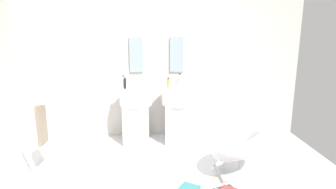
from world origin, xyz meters
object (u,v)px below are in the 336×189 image
object	(u,v)px
pedestal_sink_left	(136,112)
soap_bottle_white	(123,82)
towel_rack	(40,126)
lounge_chair	(242,148)
pedestal_sink_right	(178,112)
soap_bottle_amber	(168,83)
magazine_teal	(189,189)
soap_bottle_black	(125,83)
soap_bottle_clear	(180,80)

from	to	relation	value
pedestal_sink_left	soap_bottle_white	world-z (taller)	soap_bottle_white
towel_rack	soap_bottle_white	size ratio (longest dim) A/B	4.78
lounge_chair	pedestal_sink_right	bearing A→B (deg)	123.01
soap_bottle_amber	towel_rack	bearing A→B (deg)	-148.72
lounge_chair	soap_bottle_amber	distance (m)	1.53
lounge_chair	magazine_teal	world-z (taller)	lounge_chair
lounge_chair	magazine_teal	distance (m)	0.84
pedestal_sink_right	soap_bottle_black	world-z (taller)	soap_bottle_black
soap_bottle_amber	magazine_teal	bearing A→B (deg)	-83.26
soap_bottle_amber	soap_bottle_black	xyz separation A→B (m)	(-0.66, -0.11, 0.01)
soap_bottle_clear	magazine_teal	bearing A→B (deg)	-90.72
towel_rack	soap_bottle_clear	distance (m)	2.14
magazine_teal	soap_bottle_amber	bearing A→B (deg)	128.54
lounge_chair	soap_bottle_clear	size ratio (longest dim) A/B	5.48
towel_rack	soap_bottle_amber	world-z (taller)	soap_bottle_amber
pedestal_sink_left	soap_bottle_amber	distance (m)	0.70
soap_bottle_black	magazine_teal	bearing A→B (deg)	-58.17
towel_rack	soap_bottle_clear	size ratio (longest dim) A/B	4.81
magazine_teal	soap_bottle_amber	xyz separation A→B (m)	(-0.17, 1.45, 0.96)
pedestal_sink_right	lounge_chair	world-z (taller)	pedestal_sink_right
towel_rack	soap_bottle_white	bearing A→B (deg)	44.81
pedestal_sink_right	lounge_chair	distance (m)	1.32
soap_bottle_white	soap_bottle_amber	bearing A→B (deg)	5.48
soap_bottle_black	soap_bottle_amber	bearing A→B (deg)	9.06
soap_bottle_black	soap_bottle_clear	distance (m)	0.88
soap_bottle_black	lounge_chair	bearing A→B (deg)	-32.96
pedestal_sink_left	soap_bottle_clear	world-z (taller)	soap_bottle_clear
magazine_teal	soap_bottle_amber	world-z (taller)	soap_bottle_amber
pedestal_sink_left	soap_bottle_white	xyz separation A→B (m)	(-0.18, -0.07, 0.50)
pedestal_sink_right	soap_bottle_amber	bearing A→B (deg)	-178.96
pedestal_sink_left	soap_bottle_clear	xyz separation A→B (m)	(0.71, 0.12, 0.50)
magazine_teal	soap_bottle_amber	distance (m)	1.75
towel_rack	soap_bottle_amber	xyz separation A→B (m)	(1.61, 0.98, 0.35)
soap_bottle_black	soap_bottle_white	bearing A→B (deg)	127.54
lounge_chair	soap_bottle_black	xyz separation A→B (m)	(-1.53, 0.99, 0.64)
pedestal_sink_right	soap_bottle_amber	distance (m)	0.50
soap_bottle_amber	pedestal_sink_left	bearing A→B (deg)	179.70
pedestal_sink_right	soap_bottle_amber	xyz separation A→B (m)	(-0.15, -0.00, 0.47)
pedestal_sink_left	soap_bottle_clear	size ratio (longest dim) A/B	5.12
towel_rack	soap_bottle_clear	xyz separation A→B (m)	(1.80, 1.10, 0.38)
lounge_chair	towel_rack	bearing A→B (deg)	177.30
pedestal_sink_right	magazine_teal	world-z (taller)	pedestal_sink_right
magazine_teal	soap_bottle_clear	bearing A→B (deg)	121.08
soap_bottle_black	soap_bottle_clear	xyz separation A→B (m)	(0.85, 0.23, 0.01)
magazine_teal	soap_bottle_clear	size ratio (longest dim) A/B	1.05
pedestal_sink_left	lounge_chair	xyz separation A→B (m)	(1.38, -1.10, -0.16)
pedestal_sink_left	magazine_teal	size ratio (longest dim) A/B	4.89
soap_bottle_amber	lounge_chair	bearing A→B (deg)	-51.74
magazine_teal	soap_bottle_white	size ratio (longest dim) A/B	1.04
towel_rack	soap_bottle_black	size ratio (longest dim) A/B	5.41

